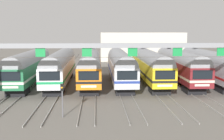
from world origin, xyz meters
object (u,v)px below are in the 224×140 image
Objects in this scene: commuter_train_stainless at (208,65)px; commuter_train_maroon at (179,65)px; commuter_train_silver at (120,65)px; yard_signal_mast at (62,94)px; commuter_train_orange at (90,65)px; commuter_train_white at (60,66)px; commuter_train_green at (29,66)px; catenary_gantry at (133,54)px; commuter_train_yellow at (150,65)px.

commuter_train_maroon is at bearing 180.00° from commuter_train_stainless.
yard_signal_mast is at bearing -112.67° from commuter_train_silver.
commuter_train_orange is 15.53m from yard_signal_mast.
commuter_train_white is 17.12m from commuter_train_maroon.
commuter_train_maroon reaches higher than yard_signal_mast.
commuter_train_green is 18.83m from catenary_gantry.
commuter_train_orange is 1.00× the size of commuter_train_stainless.
commuter_train_stainless is (8.56, 0.00, 0.00)m from commuter_train_yellow.
commuter_train_maroon is 5.91× the size of yard_signal_mast.
commuter_train_maroon is (4.28, 0.00, 0.00)m from commuter_train_yellow.
commuter_train_green is at bearing 180.00° from commuter_train_maroon.
yard_signal_mast is at bearing -82.07° from commuter_train_white.
catenary_gantry is (8.56, -13.49, 2.77)m from commuter_train_white.
commuter_train_white is 1.00× the size of commuter_train_stainless.
commuter_train_stainless is at bearing 0.00° from commuter_train_yellow.
commuter_train_green reaches higher than commuter_train_silver.
yard_signal_mast is (-2.14, -15.37, -0.56)m from commuter_train_orange.
catenary_gantry is at bearing 16.27° from yard_signal_mast.
commuter_train_silver is at bearing -179.98° from commuter_train_stainless.
commuter_train_green is 16.67m from yard_signal_mast.
commuter_train_white is 1.00× the size of commuter_train_maroon.
commuter_train_stainless is 18.83m from catenary_gantry.
commuter_train_orange is at bearing 82.08° from yard_signal_mast.
commuter_train_green is 0.58× the size of catenary_gantry.
commuter_train_yellow is 1.00× the size of commuter_train_stainless.
commuter_train_silver is 1.00× the size of commuter_train_maroon.
commuter_train_stainless is (17.12, 0.00, 0.00)m from commuter_train_orange.
commuter_train_maroon is 21.47m from yard_signal_mast.
commuter_train_green is 5.91× the size of yard_signal_mast.
commuter_train_maroon is (17.12, 0.00, 0.00)m from commuter_train_white.
commuter_train_white is 8.56m from commuter_train_silver.
commuter_train_green is 21.40m from commuter_train_maroon.
catenary_gantry is 10.11× the size of yard_signal_mast.
commuter_train_orange is at bearing 180.00° from commuter_train_yellow.
commuter_train_yellow is at bearing 0.00° from commuter_train_green.
commuter_train_white and commuter_train_silver have the same top height.
commuter_train_white is 5.91× the size of yard_signal_mast.
commuter_train_stainless reaches higher than commuter_train_silver.
commuter_train_yellow reaches higher than commuter_train_white.
commuter_train_yellow is at bearing 180.00° from commuter_train_maroon.
commuter_train_green is at bearing 180.00° from commuter_train_yellow.
commuter_train_yellow reaches higher than commuter_train_silver.
commuter_train_green is at bearing 112.66° from yard_signal_mast.
commuter_train_green reaches higher than yard_signal_mast.
commuter_train_maroon is at bearing 0.00° from commuter_train_green.
yard_signal_mast is (-6.42, -1.87, -3.32)m from catenary_gantry.
commuter_train_orange and commuter_train_yellow have the same top height.
commuter_train_white is at bearing -179.99° from commuter_train_maroon.
commuter_train_yellow is 5.91× the size of yard_signal_mast.
commuter_train_white is 21.40m from commuter_train_stainless.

